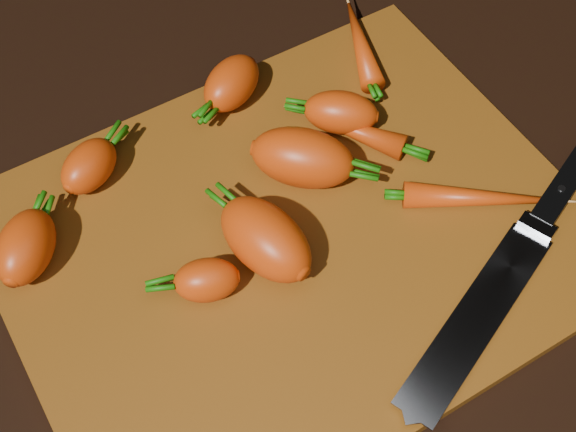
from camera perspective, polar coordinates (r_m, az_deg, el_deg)
ground at (r=0.73m, az=0.41°, el=-2.10°), size 2.00×2.00×0.01m
cutting_board at (r=0.72m, az=0.41°, el=-1.64°), size 0.50×0.40×0.01m
carrot_0 at (r=0.71m, az=-18.17°, el=-2.11°), size 0.08×0.09×0.05m
carrot_1 at (r=0.67m, az=-5.81°, el=-4.56°), size 0.07×0.06×0.04m
carrot_2 at (r=0.73m, az=1.04°, el=4.16°), size 0.11×0.11×0.06m
carrot_3 at (r=0.68m, az=-1.60°, el=-1.65°), size 0.08×0.11×0.06m
carrot_4 at (r=0.80m, az=-4.03°, el=9.40°), size 0.08×0.07×0.04m
carrot_5 at (r=0.75m, az=-13.97°, el=3.47°), size 0.07×0.07×0.04m
carrot_6 at (r=0.77m, az=3.78°, el=7.36°), size 0.08×0.08×0.04m
carrot_7 at (r=0.85m, az=5.18°, el=12.15°), size 0.07×0.12×0.03m
carrot_8 at (r=0.74m, az=13.61°, el=1.26°), size 0.13×0.10×0.02m
carrot_9 at (r=0.77m, az=4.74°, el=6.05°), size 0.08×0.10×0.03m
knife at (r=0.69m, az=14.04°, el=-5.88°), size 0.32×0.16×0.02m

